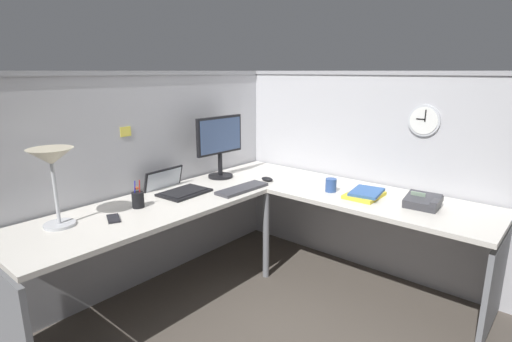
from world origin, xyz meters
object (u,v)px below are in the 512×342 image
(keyboard, at_px, (243,189))
(pen_cup, at_px, (138,200))
(computer_mouse, at_px, (267,179))
(wall_clock, at_px, (424,121))
(monitor, at_px, (220,142))
(coffee_mug, at_px, (331,185))
(laptop, at_px, (175,188))
(cell_phone, at_px, (113,218))
(book_stack, at_px, (365,194))
(desk_lamp_dome, at_px, (52,163))
(office_phone, at_px, (424,202))

(keyboard, xyz_separation_m, pen_cup, (-0.71, 0.26, 0.04))
(computer_mouse, relative_size, wall_clock, 0.47)
(monitor, xyz_separation_m, coffee_mug, (0.24, -0.89, -0.25))
(computer_mouse, height_order, wall_clock, wall_clock)
(laptop, height_order, wall_clock, wall_clock)
(cell_phone, relative_size, coffee_mug, 1.50)
(laptop, xyz_separation_m, book_stack, (0.77, -1.11, -0.00))
(desk_lamp_dome, bearing_deg, laptop, 1.93)
(wall_clock, bearing_deg, computer_mouse, 117.02)
(book_stack, bearing_deg, cell_phone, 145.33)
(cell_phone, bearing_deg, pen_cup, 42.11)
(office_phone, bearing_deg, computer_mouse, 97.92)
(keyboard, xyz_separation_m, book_stack, (0.43, -0.76, 0.01))
(laptop, bearing_deg, office_phone, -61.74)
(laptop, relative_size, computer_mouse, 3.84)
(desk_lamp_dome, height_order, pen_cup, desk_lamp_dome)
(desk_lamp_dome, relative_size, wall_clock, 2.02)
(desk_lamp_dome, height_order, wall_clock, wall_clock)
(book_stack, distance_m, wall_clock, 0.66)
(monitor, relative_size, desk_lamp_dome, 1.12)
(computer_mouse, distance_m, office_phone, 1.16)
(desk_lamp_dome, distance_m, coffee_mug, 1.80)
(coffee_mug, bearing_deg, monitor, 105.04)
(monitor, height_order, book_stack, monitor)
(computer_mouse, distance_m, wall_clock, 1.22)
(keyboard, distance_m, cell_phone, 0.95)
(pen_cup, bearing_deg, cell_phone, -162.28)
(keyboard, bearing_deg, monitor, 69.84)
(computer_mouse, xyz_separation_m, coffee_mug, (0.08, -0.52, 0.03))
(laptop, xyz_separation_m, computer_mouse, (0.64, -0.34, -0.01))
(computer_mouse, bearing_deg, keyboard, -177.61)
(computer_mouse, relative_size, office_phone, 0.48)
(laptop, bearing_deg, pen_cup, -165.29)
(cell_phone, height_order, wall_clock, wall_clock)
(monitor, relative_size, computer_mouse, 4.81)
(keyboard, xyz_separation_m, office_phone, (0.46, -1.14, 0.03))
(computer_mouse, relative_size, cell_phone, 0.72)
(keyboard, distance_m, book_stack, 0.87)
(cell_phone, bearing_deg, wall_clock, -9.50)
(coffee_mug, bearing_deg, desk_lamp_dome, 151.88)
(office_phone, bearing_deg, monitor, 101.77)
(cell_phone, relative_size, wall_clock, 0.65)
(desk_lamp_dome, distance_m, cell_phone, 0.46)
(laptop, xyz_separation_m, wall_clock, (1.15, -1.34, 0.49))
(laptop, xyz_separation_m, keyboard, (0.34, -0.35, -0.01))
(computer_mouse, distance_m, cell_phone, 1.25)
(book_stack, bearing_deg, computer_mouse, 99.56)
(monitor, bearing_deg, computer_mouse, -66.90)
(desk_lamp_dome, height_order, office_phone, desk_lamp_dome)
(desk_lamp_dome, bearing_deg, book_stack, -33.85)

